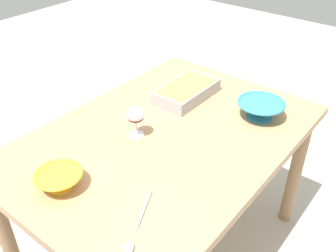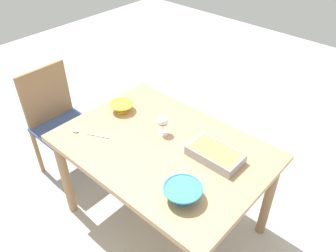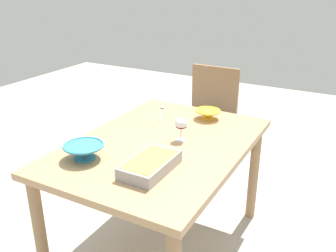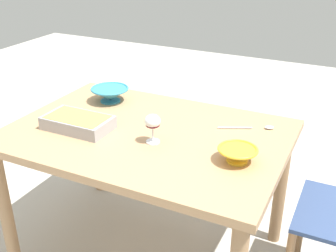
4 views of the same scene
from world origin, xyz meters
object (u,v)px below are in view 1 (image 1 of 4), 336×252
at_px(mixing_bowl, 59,179).
at_px(small_bowl, 260,109).
at_px(wine_glass, 136,116).
at_px(casserole_dish, 186,91).
at_px(dining_table, 165,152).
at_px(serving_spoon, 135,232).

distance_m(mixing_bowl, small_bowl, 0.90).
relative_size(wine_glass, small_bowl, 0.65).
relative_size(casserole_dish, mixing_bowl, 1.93).
bearing_deg(casserole_dish, small_bowl, -81.51).
height_order(dining_table, mixing_bowl, mixing_bowl).
relative_size(dining_table, casserole_dish, 4.04).
distance_m(wine_glass, small_bowl, 0.56).
bearing_deg(mixing_bowl, dining_table, -10.36).
relative_size(wine_glass, serving_spoon, 0.54).
distance_m(casserole_dish, small_bowl, 0.37).
bearing_deg(serving_spoon, wine_glass, 41.82).
xyz_separation_m(mixing_bowl, serving_spoon, (0.01, -0.34, -0.03)).
bearing_deg(dining_table, small_bowl, -33.89).
xyz_separation_m(dining_table, mixing_bowl, (-0.47, 0.09, 0.13)).
bearing_deg(wine_glass, casserole_dish, 4.53).
relative_size(dining_table, small_bowl, 6.23).
bearing_deg(serving_spoon, casserole_dish, 25.81).
relative_size(wine_glass, mixing_bowl, 0.81).
xyz_separation_m(casserole_dish, small_bowl, (0.05, -0.36, 0.01)).
xyz_separation_m(casserole_dish, mixing_bowl, (-0.78, -0.03, 0.00)).
bearing_deg(small_bowl, mixing_bowl, 158.39).
distance_m(dining_table, small_bowl, 0.46).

